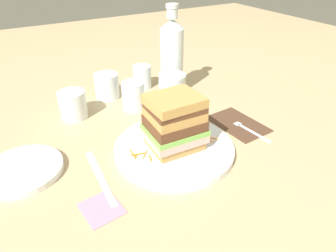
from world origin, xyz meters
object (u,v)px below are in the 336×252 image
at_px(sandwich, 174,123).
at_px(empty_tumbler_0, 133,96).
at_px(empty_tumbler_3, 107,86).
at_px(fork, 245,127).
at_px(side_plate, 23,170).
at_px(napkin_pink, 101,208).
at_px(napkin_dark, 239,124).
at_px(main_plate, 174,148).
at_px(water_bottle, 172,56).
at_px(juice_glass, 172,92).
at_px(empty_tumbler_1, 73,105).
at_px(empty_tumbler_2, 142,77).
at_px(knife, 101,178).

height_order(sandwich, empty_tumbler_0, sandwich).
bearing_deg(empty_tumbler_3, fork, -55.55).
xyz_separation_m(side_plate, napkin_pink, (0.11, -0.19, -0.01)).
distance_m(napkin_dark, side_plate, 0.56).
bearing_deg(side_plate, empty_tumbler_3, 41.91).
bearing_deg(napkin_dark, sandwich, -176.18).
distance_m(main_plate, water_bottle, 0.36).
bearing_deg(water_bottle, juice_glass, -119.80).
bearing_deg(empty_tumbler_0, empty_tumbler_1, 166.94).
xyz_separation_m(napkin_dark, empty_tumbler_3, (-0.26, 0.35, 0.04)).
distance_m(water_bottle, empty_tumbler_2, 0.14).
distance_m(sandwich, fork, 0.24).
xyz_separation_m(knife, empty_tumbler_2, (0.29, 0.39, 0.04)).
bearing_deg(empty_tumbler_0, knife, -127.21).
xyz_separation_m(napkin_dark, empty_tumbler_0, (-0.22, 0.24, 0.04)).
bearing_deg(empty_tumbler_1, juice_glass, -16.44).
height_order(fork, juice_glass, juice_glass).
height_order(juice_glass, side_plate, juice_glass).
height_order(main_plate, juice_glass, juice_glass).
height_order(main_plate, napkin_pink, main_plate).
bearing_deg(fork, sandwich, 178.14).
height_order(fork, knife, fork).
bearing_deg(knife, napkin_pink, -108.69).
xyz_separation_m(knife, water_bottle, (0.36, 0.30, 0.13)).
distance_m(empty_tumbler_1, napkin_pink, 0.39).
height_order(water_bottle, empty_tumbler_0, water_bottle).
xyz_separation_m(fork, juice_glass, (-0.11, 0.22, 0.04)).
distance_m(knife, side_plate, 0.18).
relative_size(fork, empty_tumbler_2, 2.14).
bearing_deg(empty_tumbler_3, side_plate, -138.09).
bearing_deg(napkin_pink, fork, 10.50).
relative_size(sandwich, napkin_dark, 0.82).
distance_m(side_plate, napkin_pink, 0.22).
xyz_separation_m(empty_tumbler_3, side_plate, (-0.30, -0.27, -0.03)).
bearing_deg(juice_glass, empty_tumbler_0, 158.64).
relative_size(main_plate, napkin_pink, 3.70).
distance_m(sandwich, knife, 0.21).
height_order(napkin_dark, juice_glass, juice_glass).
bearing_deg(main_plate, side_plate, 163.23).
bearing_deg(napkin_dark, juice_glass, 117.98).
bearing_deg(juice_glass, napkin_pink, -138.47).
height_order(knife, empty_tumbler_0, empty_tumbler_0).
bearing_deg(empty_tumbler_1, empty_tumbler_3, 30.14).
bearing_deg(side_plate, sandwich, -16.77).
xyz_separation_m(water_bottle, side_plate, (-0.50, -0.20, -0.12)).
height_order(main_plate, fork, main_plate).
bearing_deg(sandwich, fork, -1.86).
xyz_separation_m(fork, knife, (-0.42, 0.00, -0.00)).
height_order(juice_glass, water_bottle, water_bottle).
bearing_deg(empty_tumbler_0, empty_tumbler_3, 109.12).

